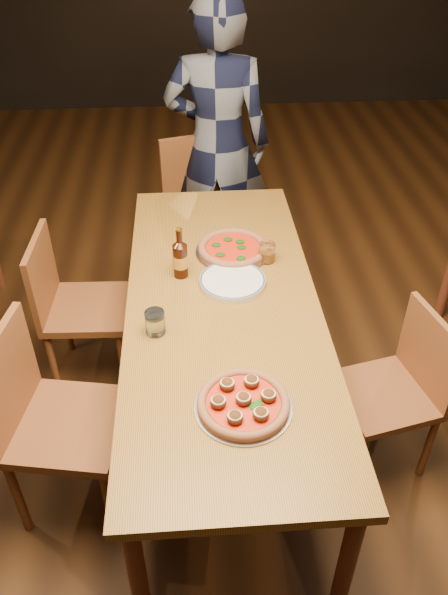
{
  "coord_description": "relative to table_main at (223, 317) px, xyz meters",
  "views": [
    {
      "loc": [
        -0.13,
        -1.88,
        2.24
      ],
      "look_at": [
        0.0,
        -0.05,
        0.82
      ],
      "focal_mm": 35.0,
      "sensor_mm": 36.0,
      "label": 1
    }
  ],
  "objects": [
    {
      "name": "ground",
      "position": [
        0.0,
        0.0,
        -0.68
      ],
      "size": [
        9.0,
        9.0,
        0.0
      ],
      "primitive_type": "plane",
      "color": "black"
    },
    {
      "name": "water_glass",
      "position": [
        -0.27,
        -0.16,
        0.12
      ],
      "size": [
        0.08,
        0.08,
        0.1
      ],
      "primitive_type": "cylinder",
      "color": "white",
      "rests_on": "table_main"
    },
    {
      "name": "table_main",
      "position": [
        0.0,
        0.0,
        0.0
      ],
      "size": [
        0.8,
        2.0,
        0.75
      ],
      "color": "brown",
      "rests_on": "ground"
    },
    {
      "name": "diner",
      "position": [
        0.06,
        1.38,
        0.18
      ],
      "size": [
        0.68,
        0.5,
        1.72
      ],
      "primitive_type": "imported",
      "rotation": [
        0.0,
        0.0,
        2.99
      ],
      "color": "black",
      "rests_on": "ground"
    },
    {
      "name": "chair_main_nw",
      "position": [
        -0.63,
        -0.35,
        -0.22
      ],
      "size": [
        0.5,
        0.5,
        0.92
      ],
      "primitive_type": null,
      "rotation": [
        0.0,
        0.0,
        1.39
      ],
      "color": "brown",
      "rests_on": "ground"
    },
    {
      "name": "room_shell",
      "position": [
        0.0,
        0.0,
        1.18
      ],
      "size": [
        9.0,
        9.0,
        9.0
      ],
      "color": "black",
      "rests_on": "ground"
    },
    {
      "name": "amber_glass",
      "position": [
        0.22,
        0.3,
        0.12
      ],
      "size": [
        0.07,
        0.07,
        0.09
      ],
      "primitive_type": "cylinder",
      "color": "#A95613",
      "rests_on": "table_main"
    },
    {
      "name": "pizza_meatball",
      "position": [
        0.03,
        -0.57,
        0.09
      ],
      "size": [
        0.33,
        0.33,
        0.06
      ],
      "rotation": [
        0.0,
        0.0,
        -0.17
      ],
      "color": "#B7B7BF",
      "rests_on": "table_main"
    },
    {
      "name": "beer_bottle",
      "position": [
        -0.17,
        0.21,
        0.16
      ],
      "size": [
        0.07,
        0.07,
        0.23
      ],
      "rotation": [
        0.0,
        0.0,
        -0.14
      ],
      "color": "black",
      "rests_on": "table_main"
    },
    {
      "name": "chair_main_sw",
      "position": [
        -0.65,
        0.42,
        -0.25
      ],
      "size": [
        0.42,
        0.42,
        0.86
      ],
      "primitive_type": null,
      "rotation": [
        0.0,
        0.0,
        1.53
      ],
      "color": "brown",
      "rests_on": "ground"
    },
    {
      "name": "chair_end",
      "position": [
        -0.01,
        1.19,
        -0.2
      ],
      "size": [
        0.55,
        0.55,
        0.95
      ],
      "primitive_type": null,
      "rotation": [
        0.0,
        0.0,
        0.27
      ],
      "color": "brown",
      "rests_on": "ground"
    },
    {
      "name": "chair_main_e",
      "position": [
        0.67,
        -0.23,
        -0.27
      ],
      "size": [
        0.45,
        0.45,
        0.81
      ],
      "primitive_type": null,
      "rotation": [
        0.0,
        0.0,
        -1.35
      ],
      "color": "brown",
      "rests_on": "ground"
    },
    {
      "name": "plate_stack",
      "position": [
        0.05,
        0.13,
        0.09
      ],
      "size": [
        0.28,
        0.28,
        0.03
      ],
      "primitive_type": "cylinder",
      "color": "white",
      "rests_on": "table_main"
    },
    {
      "name": "pizza_margherita",
      "position": [
        0.07,
        0.38,
        0.09
      ],
      "size": [
        0.35,
        0.35,
        0.05
      ],
      "rotation": [
        0.0,
        0.0,
        -0.24
      ],
      "color": "#B7B7BF",
      "rests_on": "table_main"
    }
  ]
}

